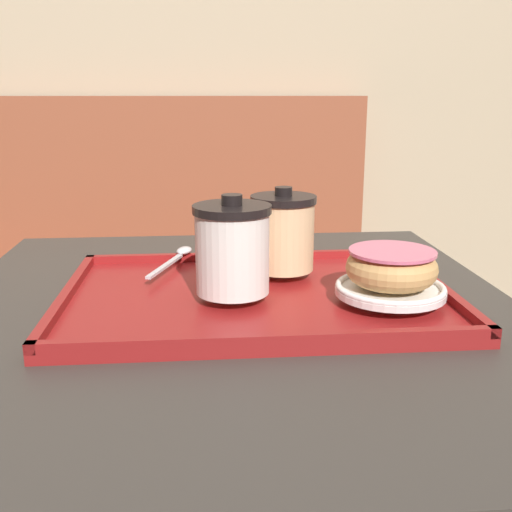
{
  "coord_description": "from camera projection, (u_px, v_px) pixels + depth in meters",
  "views": [
    {
      "loc": [
        -0.03,
        -0.74,
        1.01
      ],
      "look_at": [
        0.03,
        0.01,
        0.8
      ],
      "focal_mm": 42.0,
      "sensor_mm": 36.0,
      "label": 1
    }
  ],
  "objects": [
    {
      "name": "spoon",
      "position": [
        179.0,
        255.0,
        0.92
      ],
      "size": [
        0.07,
        0.15,
        0.01
      ],
      "rotation": [
        0.0,
        0.0,
        1.24
      ],
      "color": "silver",
      "rests_on": "serving_tray"
    },
    {
      "name": "serving_tray",
      "position": [
        256.0,
        297.0,
        0.8
      ],
      "size": [
        0.5,
        0.35,
        0.02
      ],
      "color": "maroon",
      "rests_on": "cafe_table"
    },
    {
      "name": "cafe_table",
      "position": [
        234.0,
        431.0,
        0.83
      ],
      "size": [
        0.76,
        0.83,
        0.74
      ],
      "color": "#38332D",
      "rests_on": "ground_plane"
    },
    {
      "name": "plate_with_chocolate_donut",
      "position": [
        390.0,
        289.0,
        0.75
      ],
      "size": [
        0.14,
        0.14,
        0.01
      ],
      "color": "white",
      "rests_on": "serving_tray"
    },
    {
      "name": "booth_bench",
      "position": [
        135.0,
        344.0,
        1.71
      ],
      "size": [
        1.35,
        0.44,
        1.0
      ],
      "color": "brown",
      "rests_on": "ground_plane"
    },
    {
      "name": "coffee_cup_front",
      "position": [
        232.0,
        248.0,
        0.75
      ],
      "size": [
        0.1,
        0.1,
        0.13
      ],
      "color": "white",
      "rests_on": "serving_tray"
    },
    {
      "name": "coffee_cup_rear",
      "position": [
        283.0,
        232.0,
        0.85
      ],
      "size": [
        0.09,
        0.09,
        0.12
      ],
      "color": "#E0B784",
      "rests_on": "serving_tray"
    },
    {
      "name": "donut_chocolate_glazed",
      "position": [
        392.0,
        267.0,
        0.75
      ],
      "size": [
        0.11,
        0.11,
        0.04
      ],
      "color": "tan",
      "rests_on": "plate_with_chocolate_donut"
    },
    {
      "name": "wall_behind",
      "position": [
        213.0,
        24.0,
        1.72
      ],
      "size": [
        8.0,
        0.05,
        2.4
      ],
      "color": "tan",
      "rests_on": "ground_plane"
    }
  ]
}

